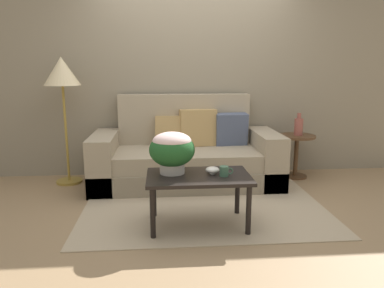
{
  "coord_description": "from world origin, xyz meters",
  "views": [
    {
      "loc": [
        -0.41,
        -3.61,
        1.39
      ],
      "look_at": [
        -0.11,
        0.05,
        0.63
      ],
      "focal_mm": 34.12,
      "sensor_mm": 36.0,
      "label": 1
    }
  ],
  "objects": [
    {
      "name": "coffee_table",
      "position": [
        -0.1,
        -0.55,
        0.41
      ],
      "size": [
        0.91,
        0.56,
        0.47
      ],
      "color": "black",
      "rests_on": "ground"
    },
    {
      "name": "ground_plane",
      "position": [
        0.0,
        0.0,
        0.0
      ],
      "size": [
        14.0,
        14.0,
        0.0
      ],
      "primitive_type": "plane",
      "color": "#997A56"
    },
    {
      "name": "couch",
      "position": [
        -0.11,
        0.72,
        0.32
      ],
      "size": [
        2.22,
        0.95,
        1.07
      ],
      "color": "gray",
      "rests_on": "ground"
    },
    {
      "name": "coffee_mug",
      "position": [
        0.12,
        -0.6,
        0.51
      ],
      "size": [
        0.12,
        0.08,
        0.09
      ],
      "color": "#3D664C",
      "rests_on": "coffee_table"
    },
    {
      "name": "potted_plant",
      "position": [
        -0.33,
        -0.47,
        0.69
      ],
      "size": [
        0.4,
        0.4,
        0.37
      ],
      "color": "#B7B2A8",
      "rests_on": "coffee_table"
    },
    {
      "name": "area_rug",
      "position": [
        0.0,
        -0.06,
        0.01
      ],
      "size": [
        2.42,
        1.81,
        0.01
      ],
      "primitive_type": "cube",
      "color": "tan",
      "rests_on": "ground"
    },
    {
      "name": "wall_back",
      "position": [
        0.0,
        1.22,
        1.31
      ],
      "size": [
        6.4,
        0.12,
        2.62
      ],
      "primitive_type": "cube",
      "color": "gray",
      "rests_on": "ground"
    },
    {
      "name": "floor_lamp",
      "position": [
        -1.57,
        0.84,
        1.28
      ],
      "size": [
        0.42,
        0.42,
        1.52
      ],
      "color": "olive",
      "rests_on": "ground"
    },
    {
      "name": "snack_bowl",
      "position": [
        0.03,
        -0.52,
        0.51
      ],
      "size": [
        0.12,
        0.12,
        0.06
      ],
      "color": "silver",
      "rests_on": "coffee_table"
    },
    {
      "name": "table_vase",
      "position": [
        1.32,
        0.83,
        0.67
      ],
      "size": [
        0.11,
        0.11,
        0.28
      ],
      "color": "#934C42",
      "rests_on": "side_table"
    },
    {
      "name": "side_table",
      "position": [
        1.3,
        0.83,
        0.38
      ],
      "size": [
        0.46,
        0.46,
        0.55
      ],
      "color": "#4C331E",
      "rests_on": "ground"
    }
  ]
}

